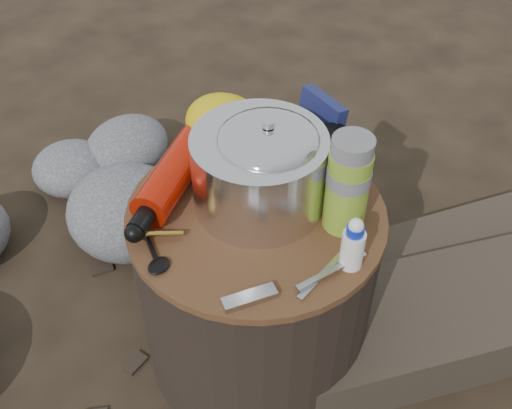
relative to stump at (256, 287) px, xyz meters
The scene contains 14 objects.
ground 0.23m from the stump, ahead, with size 60.00×60.00×0.00m, color #2E2319.
stump is the anchor object (origin of this frame).
rock_ring 0.68m from the stump, behind, with size 0.50×1.08×0.21m, color slate, non-canonical shape.
foil_windscreen 0.31m from the stump, 109.23° to the left, with size 0.25×0.25×0.15m, color silver.
camping_pot 0.32m from the stump, 83.53° to the left, with size 0.18×0.18×0.18m, color silver.
fuel_bottle 0.32m from the stump, behind, with size 0.07×0.31×0.07m, color #BA1907, non-canonical shape.
thermos 0.37m from the stump, 20.33° to the left, with size 0.08×0.08×0.20m, color #82A429.
travel_mug 0.33m from the stump, 60.52° to the left, with size 0.08×0.08×0.12m, color black.
stuff_sack 0.36m from the stump, 138.39° to the left, with size 0.18×0.14×0.12m, color #DDB90E.
food_pouch 0.37m from the stump, 83.37° to the left, with size 0.11×0.03×0.14m, color navy.
multitool 0.32m from the stump, 62.36° to the right, with size 0.03×0.09×0.01m, color #B0B0B5.
pot_grabber 0.31m from the stump, 22.10° to the right, with size 0.04×0.15×0.01m, color #B0B0B5, non-canonical shape.
spork 0.32m from the stump, 126.82° to the right, with size 0.03×0.14×0.01m, color black, non-canonical shape.
squeeze_bottle 0.35m from the stump, ahead, with size 0.04×0.04×0.10m, color white.
Camera 1 is at (0.43, -0.73, 1.29)m, focal length 43.24 mm.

